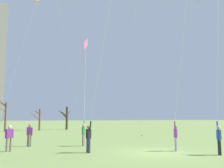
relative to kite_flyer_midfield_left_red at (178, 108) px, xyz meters
The scene contains 12 objects.
ground_plane 3.04m from the kite_flyer_midfield_left_red, 136.60° to the left, with size 400.00×400.00×0.00m, color #7A934C.
kite_flyer_midfield_left_red is the anchor object (origin of this frame).
kite_flyer_far_back_blue 5.38m from the kite_flyer_midfield_left_red, behind, with size 3.93×16.06×15.42m.
kite_flyer_midfield_center_yellow 2.90m from the kite_flyer_midfield_left_red, 21.59° to the right, with size 5.19×3.25×17.57m.
kite_flyer_foreground_left_pink 8.98m from the kite_flyer_midfield_left_red, 109.46° to the left, with size 4.12×10.51×11.54m.
bystander_strolling_midfield 10.81m from the kite_flyer_midfield_left_red, 134.33° to the left, with size 0.40×0.38×1.62m.
bystander_watching_nearby 10.52m from the kite_flyer_midfield_left_red, 150.22° to the left, with size 0.51×0.22×1.62m.
distant_kite_drifting_left_white 21.90m from the kite_flyer_midfield_left_red, 100.73° to the left, with size 4.26×0.24×17.79m.
distant_kite_drifting_right_orange 29.75m from the kite_flyer_midfield_left_red, 101.66° to the left, with size 5.36×4.88×20.41m.
bare_tree_rightmost 32.14m from the kite_flyer_midfield_left_red, 94.81° to the left, with size 1.67×2.49×3.55m.
bare_tree_center 33.23m from the kite_flyer_midfield_left_red, 86.04° to the left, with size 2.45×1.37×4.06m.
bare_tree_far_right_edge 31.44m from the kite_flyer_midfield_left_red, 104.92° to the left, with size 2.46×2.04×5.20m.
Camera 1 is at (-9.09, -13.13, 2.05)m, focal length 40.94 mm.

